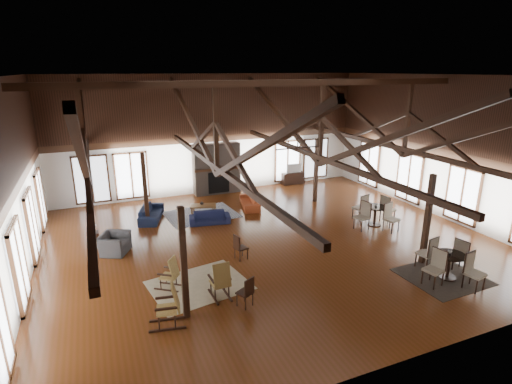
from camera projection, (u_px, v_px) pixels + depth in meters
name	position (u px, v px, depth m)	size (l,w,h in m)	color
floor	(270.00, 241.00, 15.02)	(16.00, 16.00, 0.00)	#562812
ceiling	(272.00, 75.00, 13.25)	(16.00, 14.00, 0.02)	black
wall_back	(214.00, 135.00, 20.31)	(16.00, 0.02, 6.00)	white
wall_front	(417.00, 237.00, 7.96)	(16.00, 0.02, 6.00)	white
wall_left	(12.00, 188.00, 11.20)	(0.02, 14.00, 6.00)	white
wall_right	(441.00, 147.00, 17.07)	(0.02, 14.00, 6.00)	white
roof_truss	(271.00, 135.00, 13.83)	(15.60, 14.07, 3.14)	black
post_grid	(271.00, 203.00, 14.57)	(8.16, 7.16, 3.05)	black
fireplace	(217.00, 169.00, 20.52)	(2.50, 0.69, 2.60)	#65574D
ceiling_fan	(298.00, 147.00, 13.22)	(1.60, 1.60, 0.75)	black
sofa_navy_front	(210.00, 218.00, 16.72)	(1.68, 0.66, 0.49)	#141938
sofa_navy_left	(151.00, 213.00, 17.16)	(0.78, 2.00, 0.58)	#121932
sofa_orange	(250.00, 202.00, 18.67)	(0.73, 1.85, 0.54)	#973D1D
coffee_table	(203.00, 206.00, 17.70)	(1.25, 0.85, 0.44)	brown
vase	(202.00, 203.00, 17.72)	(0.17, 0.17, 0.17)	#B2B2B2
armchair	(114.00, 244.00, 14.01)	(0.91, 1.04, 0.68)	#343336
side_table_lamp	(93.00, 236.00, 14.50)	(0.41, 0.41, 1.04)	black
rocking_chair_a	(171.00, 274.00, 11.66)	(0.86, 0.78, 0.99)	olive
rocking_chair_b	(221.00, 281.00, 11.15)	(0.51, 0.88, 1.12)	olive
rocking_chair_c	(171.00, 306.00, 9.95)	(0.99, 0.64, 1.18)	olive
side_chair_a	(239.00, 245.00, 13.43)	(0.46, 0.46, 0.90)	black
side_chair_b	(247.00, 290.00, 10.73)	(0.51, 0.51, 0.89)	black
cafe_table_near	(449.00, 261.00, 12.24)	(2.17, 2.17, 1.11)	black
cafe_table_far	(375.00, 212.00, 16.43)	(2.20, 2.20, 1.13)	black
cup_near	(450.00, 252.00, 12.22)	(0.12, 0.12, 0.10)	#B2B2B2
cup_far	(376.00, 205.00, 16.38)	(0.11, 0.11, 0.09)	#B2B2B2
tv_console	(293.00, 178.00, 22.51)	(1.29, 0.48, 0.65)	black
television	(293.00, 168.00, 22.35)	(0.88, 0.12, 0.51)	#B2B2B2
rug_tan	(199.00, 285.00, 11.96)	(2.77, 2.18, 0.01)	tan
rug_navy	(201.00, 214.00, 17.77)	(3.03, 2.27, 0.01)	#172243
rug_dark	(442.00, 277.00, 12.44)	(2.33, 2.12, 0.01)	black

